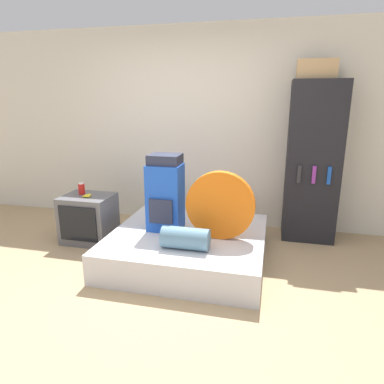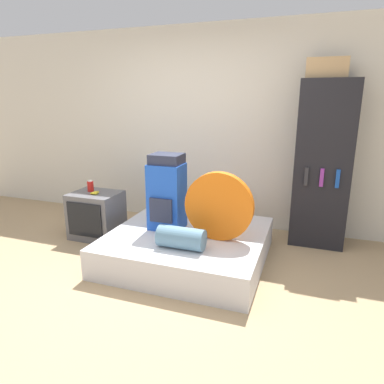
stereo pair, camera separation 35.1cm
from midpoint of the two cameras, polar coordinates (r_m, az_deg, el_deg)
name	(u,v)px [view 2 (the right image)]	position (r m, az deg, el deg)	size (l,w,h in m)	color
ground_plane	(139,292)	(3.23, -5.57, -16.28)	(16.00, 16.00, 0.00)	tan
wall_back	(206,128)	(4.65, 4.62, 10.50)	(8.00, 0.05, 2.60)	silver
bed	(188,246)	(3.73, 2.09, -8.98)	(1.60, 1.54, 0.31)	silver
backpack	(167,193)	(3.67, -1.50, -0.19)	(0.36, 0.33, 0.82)	blue
tent_bag	(219,206)	(3.41, 7.46, -2.43)	(0.69, 0.09, 0.69)	orange
sleeping_roll	(181,238)	(3.26, 1.29, -7.71)	(0.45, 0.21, 0.21)	#5B849E
television	(96,215)	(4.38, -13.45, -3.78)	(0.58, 0.49, 0.57)	#5B5B60
canister	(90,186)	(4.37, -14.40, 0.94)	(0.08, 0.08, 0.14)	red
banana_bunch	(96,193)	(4.25, -13.50, -0.14)	(0.10, 0.13, 0.03)	yellow
bookshelf	(322,165)	(4.27, 23.15, 4.10)	(0.61, 0.45, 1.90)	black
cardboard_box	(327,68)	(4.20, 23.96, 18.35)	(0.42, 0.24, 0.21)	tan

